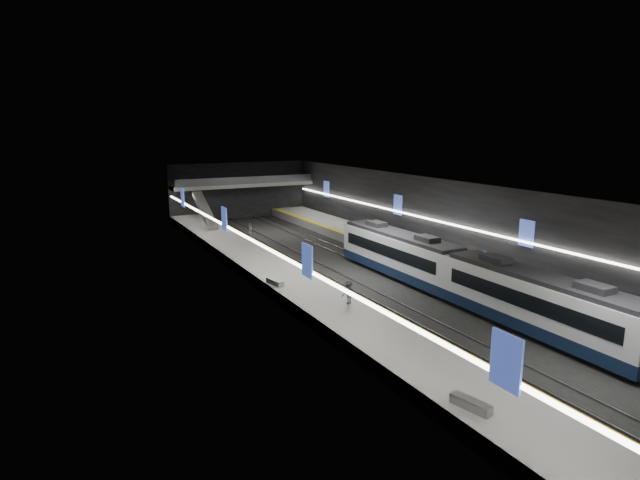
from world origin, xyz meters
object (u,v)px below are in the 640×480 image
bench_right_near (605,299)px  passenger_right_b (485,262)px  bench_right_far (429,245)px  train (457,273)px  passenger_left_b (349,292)px  escalator (205,210)px  passenger_left_a (250,232)px  bench_left_far (275,282)px  bench_left_near (471,404)px  passenger_right_a (412,243)px

bench_right_near → passenger_right_b: 9.86m
bench_right_far → train: bearing=-129.0°
passenger_left_b → escalator: bearing=-91.8°
passenger_left_a → bench_right_near: bearing=38.6°
bench_right_near → passenger_right_b: (-1.94, 9.64, 0.72)m
escalator → bench_left_far: 27.48m
bench_right_near → passenger_left_b: passenger_left_b is taller
bench_left_near → passenger_left_a: (3.37, 37.33, 0.72)m
passenger_right_a → bench_right_near: bearing=176.1°
bench_right_near → passenger_left_b: bearing=132.5°
train → bench_left_far: size_ratio=16.37×
bench_left_far → passenger_left_b: 7.06m
bench_right_far → passenger_left_b: size_ratio=1.24×
bench_left_far → passenger_left_b: size_ratio=1.12×
train → bench_right_near: bearing=-46.1°
train → passenger_right_b: bearing=25.0°
escalator → passenger_right_a: bearing=-59.0°
bench_right_near → bench_right_far: bearing=68.5°
passenger_right_a → bench_right_far: bearing=-81.2°
escalator → passenger_left_a: bearing=-80.5°
bench_left_near → train: bearing=37.4°
bench_right_near → passenger_right_b: passenger_right_b is taller
bench_left_near → passenger_right_a: passenger_right_a is taller
bench_left_near → bench_left_far: bearing=78.0°
bench_left_near → bench_right_near: size_ratio=1.09×
passenger_left_b → passenger_right_a: bearing=-144.9°
train → bench_left_near: (-11.50, -14.05, -0.96)m
bench_right_near → passenger_right_b: bearing=79.9°
bench_right_far → passenger_left_b: passenger_left_b is taller
passenger_left_a → bench_right_far: bearing=66.0°
train → bench_right_near: size_ratio=17.21×
bench_left_near → bench_left_far: (-0.50, 21.06, -0.01)m
train → passenger_right_b: train is taller
escalator → bench_left_near: escalator is taller
bench_right_far → passenger_right_b: bearing=-110.3°
bench_left_far → bench_right_far: bench_right_far is taller
passenger_right_a → passenger_left_b: (-13.21, -10.43, -0.10)m
train → bench_left_far: bearing=149.7°
escalator → bench_left_near: size_ratio=4.22×
train → bench_right_near: 10.15m
bench_left_far → passenger_left_b: passenger_left_b is taller
bench_left_near → passenger_right_a: (15.55, 25.06, 0.69)m
escalator → passenger_left_b: bearing=-88.6°
bench_right_far → bench_right_near: bearing=-99.2°
bench_left_far → passenger_left_a: (3.86, 16.26, 0.73)m
passenger_right_a → passenger_left_a: passenger_left_a is taller
train → passenger_left_b: size_ratio=18.26×
bench_left_far → passenger_left_b: bearing=-76.4°
train → passenger_left_a: train is taller
bench_left_far → passenger_right_a: bearing=3.8°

